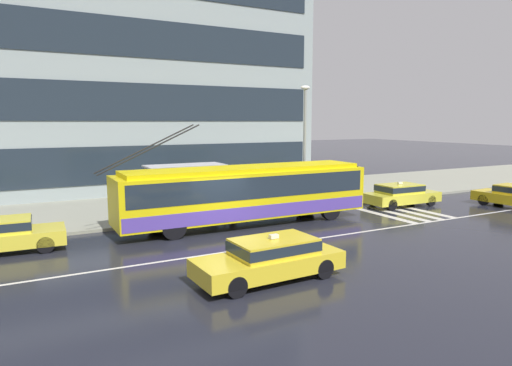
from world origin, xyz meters
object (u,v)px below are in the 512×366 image
bus_shelter (184,176)px  pedestrian_waiting_by_pole (235,180)px  trolleybus (246,192)px  pedestrian_at_shelter (213,179)px  taxi_queued_behind_bus (0,234)px  pedestrian_approaching_curb (230,183)px  taxi_oncoming_near (271,257)px  taxi_ahead_of_bus (401,194)px  street_lamp (305,134)px  pedestrian_walking_past (233,188)px

bus_shelter → pedestrian_waiting_by_pole: bearing=-4.2°
trolleybus → pedestrian_at_shelter: size_ratio=6.41×
taxi_queued_behind_bus → pedestrian_approaching_curb: pedestrian_approaching_curb is taller
taxi_oncoming_near → taxi_ahead_of_bus: bearing=29.0°
trolleybus → taxi_oncoming_near: (-2.72, -7.04, -0.81)m
taxi_ahead_of_bus → taxi_queued_behind_bus: bearing=179.6°
taxi_queued_behind_bus → street_lamp: (15.24, 2.62, 3.39)m
pedestrian_approaching_curb → street_lamp: size_ratio=0.29×
street_lamp → pedestrian_at_shelter: bearing=171.6°
pedestrian_approaching_curb → pedestrian_walking_past: pedestrian_approaching_curb is taller
taxi_queued_behind_bus → pedestrian_walking_past: size_ratio=2.76×
pedestrian_at_shelter → pedestrian_waiting_by_pole: 1.19m
taxi_ahead_of_bus → bus_shelter: size_ratio=1.13×
taxi_queued_behind_bus → street_lamp: street_lamp is taller
bus_shelter → street_lamp: 7.32m
taxi_queued_behind_bus → taxi_ahead_of_bus: bearing=-0.4°
pedestrian_walking_past → street_lamp: street_lamp is taller
taxi_queued_behind_bus → street_lamp: size_ratio=0.66×
street_lamp → taxi_ahead_of_bus: bearing=-29.9°
pedestrian_at_shelter → street_lamp: street_lamp is taller
bus_shelter → pedestrian_approaching_curb: size_ratio=2.09×
taxi_oncoming_near → pedestrian_waiting_by_pole: size_ratio=2.41×
taxi_queued_behind_bus → taxi_oncoming_near: bearing=-43.9°
trolleybus → street_lamp: size_ratio=1.92×
trolleybus → pedestrian_walking_past: size_ratio=8.06×
pedestrian_approaching_curb → bus_shelter: bearing=156.4°
trolleybus → bus_shelter: (-1.90, 3.37, 0.51)m
pedestrian_walking_past → pedestrian_waiting_by_pole: bearing=-110.2°
taxi_oncoming_near → pedestrian_approaching_curb: (3.01, 9.45, 0.97)m
pedestrian_approaching_curb → taxi_ahead_of_bus: bearing=-14.3°
pedestrian_approaching_curb → pedestrian_walking_past: size_ratio=1.20×
bus_shelter → pedestrian_at_shelter: bus_shelter is taller
taxi_queued_behind_bus → pedestrian_at_shelter: size_ratio=2.20×
taxi_queued_behind_bus → pedestrian_approaching_curb: (10.43, 2.30, 0.97)m
pedestrian_at_shelter → pedestrian_waiting_by_pole: pedestrian_at_shelter is taller
trolleybus → pedestrian_approaching_curb: 2.44m
taxi_ahead_of_bus → pedestrian_approaching_curb: pedestrian_approaching_curb is taller
pedestrian_walking_past → taxi_oncoming_near: bearing=-109.6°
taxi_ahead_of_bus → street_lamp: (-4.81, 2.76, 3.38)m
trolleybus → taxi_oncoming_near: size_ratio=2.72×
taxi_ahead_of_bus → trolleybus: bearing=179.8°
taxi_ahead_of_bus → taxi_oncoming_near: size_ratio=0.96×
taxi_queued_behind_bus → pedestrian_waiting_by_pole: bearing=15.4°
pedestrian_walking_past → street_lamp: (3.81, -1.45, 3.01)m
taxi_ahead_of_bus → pedestrian_waiting_by_pole: (-8.99, 3.20, 0.99)m
taxi_ahead_of_bus → pedestrian_at_shelter: bearing=160.7°
taxi_queued_behind_bus → pedestrian_walking_past: pedestrian_walking_past is taller
taxi_ahead_of_bus → pedestrian_waiting_by_pole: size_ratio=2.30×
pedestrian_approaching_curb → pedestrian_at_shelter: bearing=115.1°
pedestrian_waiting_by_pole → taxi_oncoming_near: bearing=-109.6°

